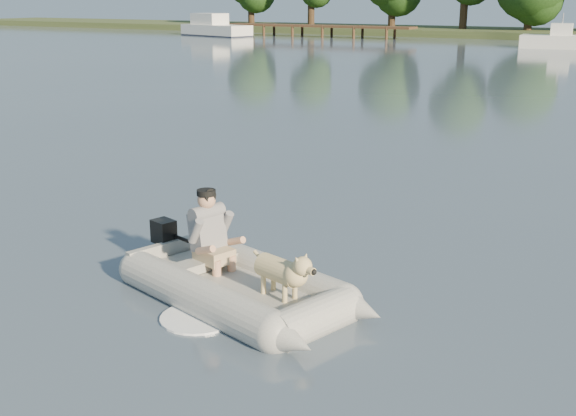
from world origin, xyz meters
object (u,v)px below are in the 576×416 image
Objects in this scene: dinghy at (240,256)px; dog at (279,274)px; cabin_cruiser at (216,25)px; motorboat at (565,32)px; man at (208,228)px; dock at (317,31)px.

dinghy reaches higher than dog.
motorboat is (30.51, -1.76, 0.14)m from cabin_cruiser.
cabin_cruiser is at bearing 142.12° from dog.
cabin_cruiser is at bearing 141.74° from dinghy.
dog is (1.20, -0.34, -0.24)m from man.
dog is at bearing 0.00° from man.
motorboat reaches higher than man.
cabin_cruiser is 1.29× the size of motorboat.
dock is 2.37× the size of cabin_cruiser.
man is 1.16× the size of dog.
man is 0.17× the size of motorboat.
man is (-0.61, 0.22, 0.17)m from dinghy.
dock is 18.05× the size of man.
dock is at bearing 34.06° from cabin_cruiser.
motorboat is (-4.76, 46.68, 0.59)m from dinghy.
dinghy is at bearing -89.62° from motorboat.
motorboat is (-4.15, 46.46, 0.41)m from man.
man is at bearing -90.33° from motorboat.
dog is (27.08, -51.59, -0.04)m from dock.
man is 1.27m from dog.
dinghy is at bearing -175.43° from dog.
cabin_cruiser is (-8.78, -3.04, 0.48)m from dock.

